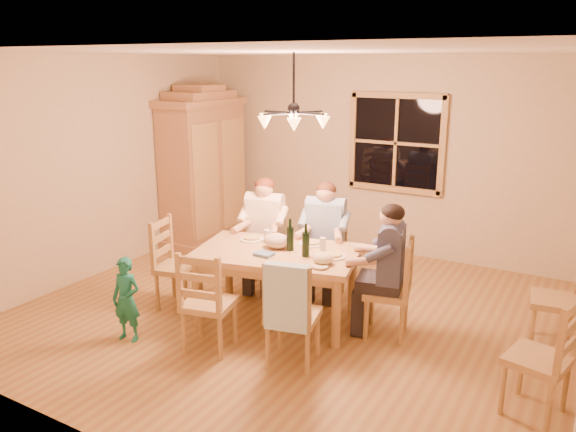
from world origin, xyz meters
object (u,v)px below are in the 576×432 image
Objects in this scene: dining_table at (277,261)px; chair_spare_back at (553,316)px; armoire at (203,171)px; chair_end_right at (387,306)px; adult_woman at (264,220)px; wine_bottle_b at (306,240)px; chair_spare_front at (535,377)px; chandelier at (294,118)px; chair_near_right at (293,331)px; chair_far_left at (265,264)px; chair_end_left at (179,280)px; chair_near_left at (210,319)px; child at (127,299)px; adult_plaid_man at (325,225)px; chair_far_right at (324,270)px; adult_slate_man at (389,254)px; wine_bottle_a at (290,235)px.

chair_spare_back reaches higher than dining_table.
chair_end_right is (3.44, -1.55, -0.75)m from armoire.
adult_woman is (1.78, -1.14, -0.22)m from armoire.
armoire is 6.97× the size of wine_bottle_b.
chair_end_right is 1.00× the size of chair_spare_front.
chair_near_right is (0.48, -0.86, -1.77)m from chandelier.
chair_far_left is at bearing 167.38° from adult_woman.
chair_end_right reaches higher than dining_table.
dining_table is 1.18m from chair_end_left.
chair_near_left is 1.19m from wine_bottle_b.
chair_spare_front reaches higher than child.
chair_near_left is at bearing 64.80° from adult_plaid_man.
adult_plaid_man is (0.00, -0.00, 0.54)m from chair_far_right.
adult_woman is at bearing 144.26° from chandelier.
adult_plaid_man reaches higher than wine_bottle_b.
chandelier reaches higher than dining_table.
child is (0.08, -0.84, 0.11)m from chair_end_left.
chair_near_left is 3.22m from chair_spare_back.
adult_plaid_man is at bearing 46.64° from chair_end_right.
adult_woman and adult_slate_man have the same top height.
chair_near_right is at bearing 117.90° from chair_far_left.
chair_end_left is 1.00× the size of chair_spare_back.
chair_far_left is (-0.56, 0.66, -0.35)m from dining_table.
chandelier is 0.78× the size of chair_end_right.
chair_end_left and chair_spare_front have the same top height.
dining_table is 1.82× the size of chair_far_right.
chandelier is 0.88× the size of adult_slate_man.
chair_spare_back is (2.42, 0.74, -0.62)m from wine_bottle_a.
dining_table is 1.82× the size of chair_spare_back.
adult_slate_man is at bearing 104.97° from chair_spare_back.
armoire reaches higher than chair_spare_front.
adult_woman is (-0.34, 1.50, 0.54)m from chair_near_left.
chair_far_right is at bearing -21.50° from armoire.
chair_far_right is 1.00× the size of chair_spare_back.
chair_near_left is 1.19× the size of child.
dining_table is 0.94m from chair_far_left.
chair_far_left is at bearing 143.70° from wine_bottle_b.
chandelier is 0.78× the size of chair_far_left.
adult_slate_man is at bearing 153.43° from adult_woman.
armoire reaches higher than child.
chair_end_left reaches higher than child.
wine_bottle_a reaches higher than chair_near_left.
armoire is at bearing 53.15° from chair_end_right.
chair_end_left is (-1.24, -1.07, 0.00)m from chair_far_right.
chair_end_right is at bearing 104.97° from chair_spare_back.
wine_bottle_a is at bearing 108.95° from chair_near_right.
chair_spare_back is at bearing 18.50° from chair_near_left.
wine_bottle_a is (-0.03, -0.73, 0.62)m from chair_far_right.
chair_far_left and chair_spare_back have the same top height.
chair_near_left is at bearing 64.80° from chair_far_right.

